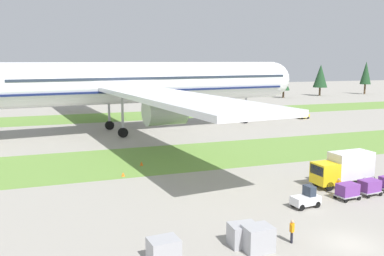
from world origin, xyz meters
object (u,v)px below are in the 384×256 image
cargo_dolly_second (369,186)px  taxiway_marker_2 (354,152)px  uld_container_1 (258,238)px  taxiway_marker_1 (123,174)px  catering_truck (344,168)px  uld_container_2 (243,235)px  baggage_tug (306,199)px  pushback_tractor (304,115)px  ground_crew_marshaller (292,230)px  ground_crew_loader (338,186)px  cargo_dolly_lead (348,190)px  airliner (128,83)px  uld_container_0 (164,250)px  taxiway_marker_0 (141,163)px

cargo_dolly_second → taxiway_marker_2: 18.53m
uld_container_1 → taxiway_marker_1: (-5.52, 21.92, -0.66)m
catering_truck → uld_container_2: (-16.56, -9.46, -1.15)m
catering_truck → uld_container_1: catering_truck is taller
baggage_tug → pushback_tractor: same height
ground_crew_marshaller → ground_crew_loader: size_ratio=1.00×
cargo_dolly_lead → pushback_tractor: pushback_tractor is taller
uld_container_1 → taxiway_marker_1: uld_container_1 is taller
airliner → ground_crew_marshaller: size_ratio=51.02×
airliner → cargo_dolly_second: 47.26m
uld_container_0 → uld_container_1: bearing=-6.7°
ground_crew_loader → cargo_dolly_second: bearing=-6.4°
taxiway_marker_1 → taxiway_marker_0: bearing=53.1°
ground_crew_loader → taxiway_marker_0: ground_crew_loader is taller
catering_truck → cargo_dolly_second: bearing=-178.5°
ground_crew_loader → taxiway_marker_0: bearing=143.7°
catering_truck → ground_crew_marshaller: (-13.02, -10.25, -1.01)m
pushback_tractor → airliner: bearing=90.0°
cargo_dolly_second → ground_crew_loader: (-2.91, 1.00, 0.03)m
taxiway_marker_1 → taxiway_marker_2: taxiway_marker_2 is taller
uld_container_0 → uld_container_2: size_ratio=1.00×
airliner → cargo_dolly_second: (15.43, -43.89, -8.27)m
cargo_dolly_lead → pushback_tractor: (28.74, 48.83, -0.10)m
uld_container_1 → taxiway_marker_2: 34.96m
baggage_tug → uld_container_1: bearing=121.1°
baggage_tug → cargo_dolly_second: size_ratio=1.16×
cargo_dolly_lead → taxiway_marker_1: (-18.85, 15.19, -0.68)m
airliner → taxiway_marker_1: (-6.30, -28.99, -8.95)m
ground_crew_marshaller → taxiway_marker_1: size_ratio=3.64×
uld_container_2 → cargo_dolly_second: bearing=19.4°
pushback_tractor → uld_container_0: bearing=132.0°
airliner → uld_container_0: airliner is taller
airliner → baggage_tug: 46.08m
cargo_dolly_second → pushback_tractor: 54.99m
airliner → catering_truck: (15.21, -40.35, -7.24)m
cargo_dolly_second → uld_container_0: bearing=99.6°
airliner → ground_crew_marshaller: 51.31m
airliner → ground_crew_loader: size_ratio=51.02×
uld_container_2 → catering_truck: bearing=29.7°
catering_truck → uld_container_1: size_ratio=3.52×
catering_truck → ground_crew_marshaller: 16.60m
cargo_dolly_lead → uld_container_0: cargo_dolly_lead is taller
uld_container_1 → uld_container_2: size_ratio=1.00×
uld_container_1 → ground_crew_loader: bearing=31.1°
cargo_dolly_lead → taxiway_marker_1: size_ratio=4.90×
baggage_tug → cargo_dolly_lead: baggage_tug is taller
ground_crew_marshaller → uld_container_1: (-2.97, -0.31, -0.05)m
baggage_tug → cargo_dolly_second: baggage_tug is taller
cargo_dolly_second → taxiway_marker_1: (-21.74, 14.90, -0.68)m
ground_crew_marshaller → uld_container_2: 3.63m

